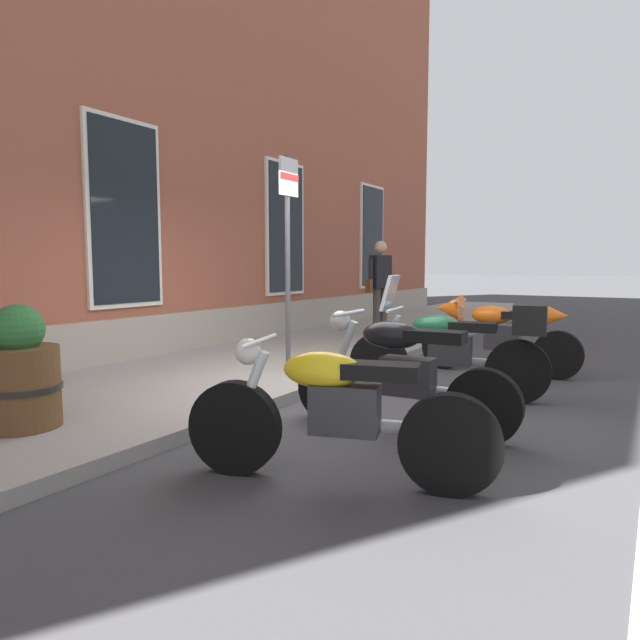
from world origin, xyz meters
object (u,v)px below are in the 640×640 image
(motorcycle_green_touring, at_px, (456,347))
(motorcycle_orange_sport, at_px, (493,331))
(motorcycle_black_naked, at_px, (400,374))
(motorcycle_yellow_naked, at_px, (335,412))
(barrel_planter, at_px, (20,375))
(pedestrian_dark_jacket, at_px, (380,282))
(parking_sign, at_px, (288,234))

(motorcycle_green_touring, xyz_separation_m, motorcycle_orange_sport, (1.57, 0.02, 0.01))
(motorcycle_black_naked, xyz_separation_m, motorcycle_orange_sport, (3.03, -0.00, 0.06))
(motorcycle_yellow_naked, xyz_separation_m, motorcycle_green_touring, (2.75, 0.07, 0.07))
(motorcycle_orange_sport, xyz_separation_m, barrel_planter, (-4.87, 2.47, -0.01))
(motorcycle_black_naked, distance_m, pedestrian_dark_jacket, 5.80)
(motorcycle_orange_sport, height_order, barrel_planter, barrel_planter)
(motorcycle_orange_sport, bearing_deg, motorcycle_black_naked, 179.96)
(motorcycle_green_touring, xyz_separation_m, barrel_planter, (-3.30, 2.49, -0.00))
(motorcycle_green_touring, xyz_separation_m, pedestrian_dark_jacket, (3.69, 2.63, 0.55))
(motorcycle_black_naked, distance_m, parking_sign, 2.67)
(motorcycle_black_naked, xyz_separation_m, parking_sign, (1.23, 1.99, 1.28))
(parking_sign, bearing_deg, pedestrian_dark_jacket, 9.04)
(motorcycle_green_touring, height_order, parking_sign, parking_sign)
(pedestrian_dark_jacket, height_order, barrel_planter, pedestrian_dark_jacket)
(motorcycle_orange_sport, xyz_separation_m, parking_sign, (-1.80, 1.99, 1.22))
(motorcycle_yellow_naked, bearing_deg, motorcycle_green_touring, 1.56)
(pedestrian_dark_jacket, relative_size, barrel_planter, 1.75)
(barrel_planter, bearing_deg, parking_sign, -8.92)
(motorcycle_black_naked, bearing_deg, motorcycle_green_touring, -0.71)
(motorcycle_yellow_naked, relative_size, motorcycle_black_naked, 1.02)
(motorcycle_yellow_naked, xyz_separation_m, motorcycle_orange_sport, (4.32, 0.09, 0.08))
(motorcycle_yellow_naked, height_order, parking_sign, parking_sign)
(motorcycle_black_naked, xyz_separation_m, barrel_planter, (-1.84, 2.47, 0.05))
(motorcycle_green_touring, distance_m, pedestrian_dark_jacket, 4.56)
(pedestrian_dark_jacket, xyz_separation_m, barrel_planter, (-6.99, -0.14, -0.55))
(parking_sign, bearing_deg, motorcycle_yellow_naked, -140.41)
(motorcycle_yellow_naked, xyz_separation_m, motorcycle_black_naked, (1.28, 0.09, 0.02))
(motorcycle_black_naked, distance_m, motorcycle_orange_sport, 3.03)
(motorcycle_orange_sport, bearing_deg, motorcycle_green_touring, -179.42)
(motorcycle_black_naked, height_order, pedestrian_dark_jacket, pedestrian_dark_jacket)
(motorcycle_black_naked, bearing_deg, motorcycle_yellow_naked, -175.86)
(motorcycle_green_touring, height_order, barrel_planter, motorcycle_green_touring)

